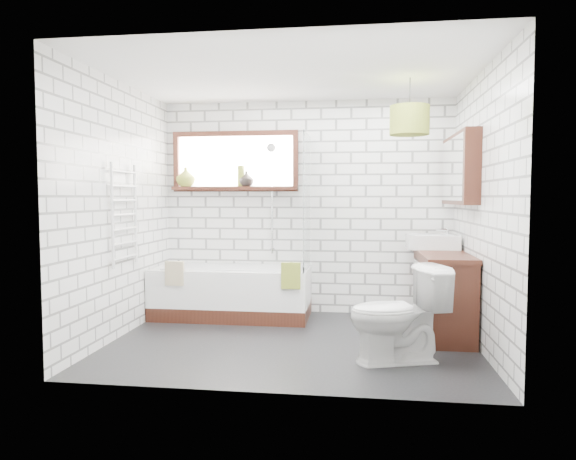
# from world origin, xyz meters

# --- Properties ---
(floor) EXTENTS (3.40, 2.60, 0.01)m
(floor) POSITION_xyz_m (0.00, 0.00, -0.01)
(floor) COLOR black
(floor) RESTS_ON ground
(ceiling) EXTENTS (3.40, 2.60, 0.01)m
(ceiling) POSITION_xyz_m (0.00, 0.00, 2.50)
(ceiling) COLOR white
(ceiling) RESTS_ON ground
(wall_back) EXTENTS (3.40, 0.01, 2.50)m
(wall_back) POSITION_xyz_m (0.00, 1.30, 1.25)
(wall_back) COLOR white
(wall_back) RESTS_ON ground
(wall_front) EXTENTS (3.40, 0.01, 2.50)m
(wall_front) POSITION_xyz_m (0.00, -1.30, 1.25)
(wall_front) COLOR white
(wall_front) RESTS_ON ground
(wall_left) EXTENTS (0.01, 2.60, 2.50)m
(wall_left) POSITION_xyz_m (-1.70, 0.00, 1.25)
(wall_left) COLOR white
(wall_left) RESTS_ON ground
(wall_right) EXTENTS (0.01, 2.60, 2.50)m
(wall_right) POSITION_xyz_m (1.70, 0.00, 1.25)
(wall_right) COLOR white
(wall_right) RESTS_ON ground
(window) EXTENTS (1.52, 0.16, 0.68)m
(window) POSITION_xyz_m (-0.85, 1.26, 1.80)
(window) COLOR black
(window) RESTS_ON wall_back
(towel_radiator) EXTENTS (0.06, 0.52, 1.00)m
(towel_radiator) POSITION_xyz_m (-1.66, 0.00, 1.20)
(towel_radiator) COLOR white
(towel_radiator) RESTS_ON wall_left
(mirror_cabinet) EXTENTS (0.16, 1.20, 0.70)m
(mirror_cabinet) POSITION_xyz_m (1.62, 0.60, 1.65)
(mirror_cabinet) COLOR black
(mirror_cabinet) RESTS_ON wall_right
(shower_riser) EXTENTS (0.02, 0.02, 1.30)m
(shower_riser) POSITION_xyz_m (-0.40, 1.26, 1.35)
(shower_riser) COLOR silver
(shower_riser) RESTS_ON wall_back
(bathtub) EXTENTS (1.76, 0.78, 0.57)m
(bathtub) POSITION_xyz_m (-0.81, 0.91, 0.28)
(bathtub) COLOR white
(bathtub) RESTS_ON floor
(shower_screen) EXTENTS (0.02, 0.72, 1.50)m
(shower_screen) POSITION_xyz_m (0.05, 0.91, 1.32)
(shower_screen) COLOR white
(shower_screen) RESTS_ON bathtub
(towel_green) EXTENTS (0.20, 0.06, 0.28)m
(towel_green) POSITION_xyz_m (-0.08, 0.52, 0.55)
(towel_green) COLOR olive
(towel_green) RESTS_ON bathtub
(towel_beige) EXTENTS (0.20, 0.05, 0.26)m
(towel_beige) POSITION_xyz_m (-1.35, 0.52, 0.55)
(towel_beige) COLOR tan
(towel_beige) RESTS_ON bathtub
(vanity) EXTENTS (0.46, 1.43, 0.82)m
(vanity) POSITION_xyz_m (1.47, 0.58, 0.41)
(vanity) COLOR black
(vanity) RESTS_ON floor
(basin) EXTENTS (0.52, 0.46, 0.15)m
(basin) POSITION_xyz_m (1.41, 0.91, 0.89)
(basin) COLOR white
(basin) RESTS_ON vanity
(tap) EXTENTS (0.04, 0.04, 0.17)m
(tap) POSITION_xyz_m (1.57, 0.91, 0.95)
(tap) COLOR silver
(tap) RESTS_ON vanity
(toilet) EXTENTS (0.67, 0.89, 0.81)m
(toilet) POSITION_xyz_m (0.94, -0.49, 0.40)
(toilet) COLOR white
(toilet) RESTS_ON floor
(vase_olive) EXTENTS (0.26, 0.26, 0.23)m
(vase_olive) POSITION_xyz_m (-1.45, 1.23, 1.60)
(vase_olive) COLOR olive
(vase_olive) RESTS_ON window
(vase_dark) EXTENTS (0.20, 0.20, 0.18)m
(vase_dark) POSITION_xyz_m (-0.71, 1.23, 1.57)
(vase_dark) COLOR black
(vase_dark) RESTS_ON window
(bottle) EXTENTS (0.10, 0.10, 0.24)m
(bottle) POSITION_xyz_m (-0.77, 1.23, 1.60)
(bottle) COLOR olive
(bottle) RESTS_ON window
(pendant) EXTENTS (0.37, 0.37, 0.27)m
(pendant) POSITION_xyz_m (1.09, 0.26, 2.10)
(pendant) COLOR olive
(pendant) RESTS_ON ceiling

